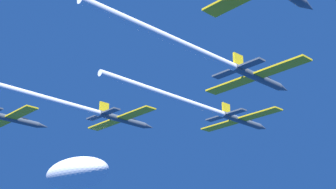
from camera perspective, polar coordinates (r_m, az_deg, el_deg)
The scene contains 4 objects.
jet_lead at distance 98.97m, azimuth 4.70°, elevation -1.71°, with size 20.01×45.67×3.32m.
jet_left_wing at distance 100.46m, azimuth -10.22°, elevation -1.48°, with size 20.01×47.51×3.32m.
jet_right_wing at distance 77.27m, azimuth 5.90°, elevation 3.93°, with size 20.01×44.13×3.32m.
cloud_wispy at distance 145.71m, azimuth -10.44°, elevation -8.93°, with size 24.81×13.64×8.68m, color white.
Camera 1 is at (62.23, -79.59, -33.50)m, focal length 53.02 mm.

